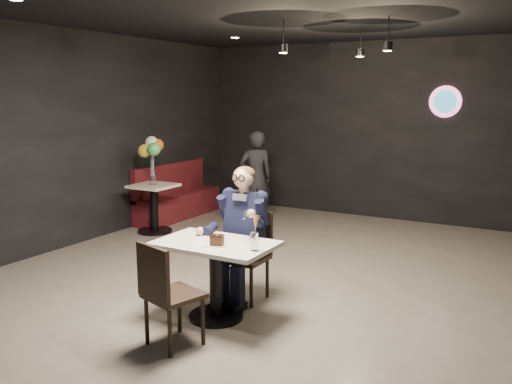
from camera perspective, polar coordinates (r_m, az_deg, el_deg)
The scene contains 17 objects.
floor at distance 5.60m, azimuth 1.30°, elevation -11.91°, with size 9.00×9.00×0.00m, color slate.
wall_sign at distance 9.20m, azimuth 19.31°, elevation 8.97°, with size 0.50×0.06×0.50m, color pink, non-canonical shape.
pendant_lights at distance 7.06m, azimuth 9.35°, elevation 16.36°, with size 1.40×1.20×0.36m, color black.
main_table at distance 5.21m, azimuth -4.26°, elevation -9.26°, with size 1.10×0.70×0.75m, color white.
chair_far at distance 5.62m, azimuth -1.16°, elevation -6.84°, with size 0.42×0.46×0.92m, color black.
chair_near at distance 4.69m, azimuth -8.62°, elevation -10.47°, with size 0.42×0.46×0.92m, color black.
seated_man at distance 5.55m, azimuth -1.17°, elevation -4.27°, with size 0.60×0.80×1.44m, color black.
dessert_plate at distance 4.98m, azimuth -4.36°, elevation -5.58°, with size 0.21×0.21×0.01m, color white.
cake_slice at distance 4.95m, azimuth -4.13°, elevation -5.10°, with size 0.12×0.10×0.08m, color black.
mint_leaf at distance 4.92m, azimuth -3.88°, elevation -4.71°, with size 0.06×0.04×0.01m, color #2D7D29.
sundae_glass at distance 4.79m, azimuth -0.17°, elevation -5.23°, with size 0.07×0.07×0.16m, color silver.
wafer_cone at distance 4.74m, azimuth -0.00°, elevation -3.30°, with size 0.07×0.07×0.14m, color #D6B158.
booth_bench at distance 9.45m, azimuth -8.21°, elevation 0.10°, with size 0.47×1.87×0.93m, color #3F0D13.
side_table at distance 8.52m, azimuth -10.67°, elevation -1.67°, with size 0.61×0.61×0.76m, color white.
balloon_vase at distance 8.44m, azimuth -10.76°, elevation 1.24°, with size 0.09×0.09×0.14m, color silver.
balloon_bunch at distance 8.39m, azimuth -10.85°, elevation 3.82°, with size 0.37×0.37×0.60m, color gold.
passerby at distance 9.00m, azimuth -0.03°, elevation 1.60°, with size 0.56×0.36×1.52m, color black.
Camera 1 is at (2.42, -4.59, 2.11)m, focal length 38.00 mm.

